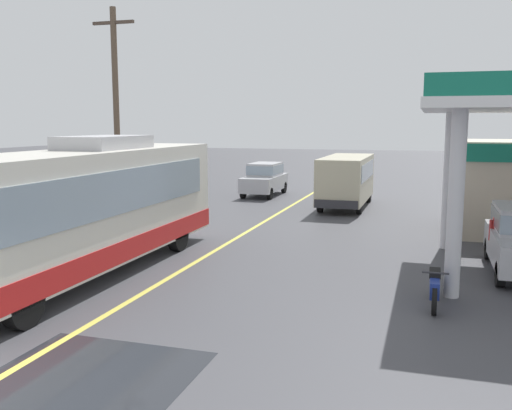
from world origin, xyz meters
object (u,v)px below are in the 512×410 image
(pedestrian_near_pump, at_px, (499,235))
(car_trailing_behind_bus, at_px, (265,177))
(motorcycle_parked_forecourt, at_px, (434,286))
(minibus_opposing_lane, at_px, (346,177))
(coach_bus_main, at_px, (86,211))

(pedestrian_near_pump, xyz_separation_m, car_trailing_behind_bus, (-10.75, 13.45, 0.08))
(motorcycle_parked_forecourt, distance_m, car_trailing_behind_bus, 19.67)
(minibus_opposing_lane, xyz_separation_m, motorcycle_parked_forecourt, (4.03, -14.43, -1.03))
(coach_bus_main, height_order, motorcycle_parked_forecourt, coach_bus_main)
(coach_bus_main, xyz_separation_m, motorcycle_parked_forecourt, (8.88, -0.04, -1.28))
(car_trailing_behind_bus, bearing_deg, coach_bus_main, -89.52)
(minibus_opposing_lane, height_order, car_trailing_behind_bus, minibus_opposing_lane)
(motorcycle_parked_forecourt, distance_m, pedestrian_near_pump, 4.40)
(car_trailing_behind_bus, bearing_deg, motorcycle_parked_forecourt, -62.68)
(pedestrian_near_pump, relative_size, car_trailing_behind_bus, 0.40)
(motorcycle_parked_forecourt, bearing_deg, minibus_opposing_lane, 105.61)
(minibus_opposing_lane, bearing_deg, coach_bus_main, -108.61)
(minibus_opposing_lane, height_order, motorcycle_parked_forecourt, minibus_opposing_lane)
(pedestrian_near_pump, height_order, car_trailing_behind_bus, car_trailing_behind_bus)
(minibus_opposing_lane, xyz_separation_m, pedestrian_near_pump, (5.75, -10.41, -0.54))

